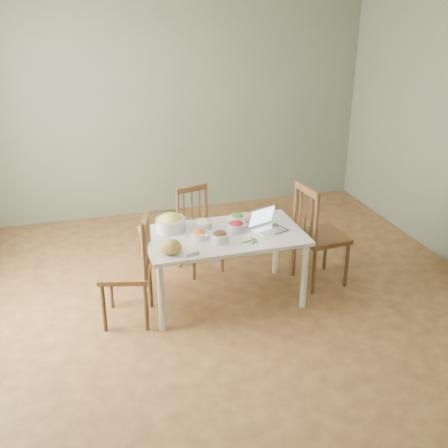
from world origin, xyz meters
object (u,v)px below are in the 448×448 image
object	(u,v)px
bread_boule	(170,247)
chair_left	(126,269)
bowl_squash	(170,222)
chair_far	(200,231)
dining_table	(224,267)
chair_right	(322,234)
laptop	(271,221)

from	to	relation	value
bread_boule	chair_left	bearing A→B (deg)	155.34
bowl_squash	chair_far	bearing A→B (deg)	47.21
dining_table	chair_left	size ratio (longest dim) A/B	1.43
chair_far	dining_table	bearing A→B (deg)	-98.86
dining_table	chair_left	distance (m)	0.93
chair_right	bowl_squash	distance (m)	1.49
dining_table	bread_boule	world-z (taller)	bread_boule
chair_far	chair_right	bearing A→B (deg)	-42.79
dining_table	bowl_squash	distance (m)	0.65
chair_left	bread_boule	world-z (taller)	chair_left
chair_far	chair_left	bearing A→B (deg)	-154.36
chair_far	laptop	size ratio (longest dim) A/B	2.94
chair_right	dining_table	bearing A→B (deg)	87.98
chair_far	bread_boule	xyz separation A→B (m)	(-0.48, -0.89, 0.30)
chair_right	chair_left	bearing A→B (deg)	88.91
chair_left	bowl_squash	bearing A→B (deg)	138.04
laptop	dining_table	bearing A→B (deg)	151.17
chair_right	bread_boule	xyz separation A→B (m)	(-1.56, -0.31, 0.22)
bowl_squash	bread_boule	bearing A→B (deg)	-101.76
chair_left	chair_right	world-z (taller)	chair_right
laptop	chair_far	bearing A→B (deg)	105.21
chair_left	laptop	xyz separation A→B (m)	(1.34, 0.01, 0.28)
chair_far	bowl_squash	world-z (taller)	chair_far
chair_far	chair_left	size ratio (longest dim) A/B	0.87
bowl_squash	laptop	size ratio (longest dim) A/B	0.92
dining_table	bowl_squash	size ratio (longest dim) A/B	5.28
chair_right	laptop	world-z (taller)	chair_right
dining_table	laptop	world-z (taller)	laptop
bowl_squash	laptop	distance (m)	0.92
dining_table	chair_right	xyz separation A→B (m)	(1.02, 0.06, 0.18)
chair_far	chair_right	size ratio (longest dim) A/B	0.84
chair_right	laptop	bearing A→B (deg)	96.96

